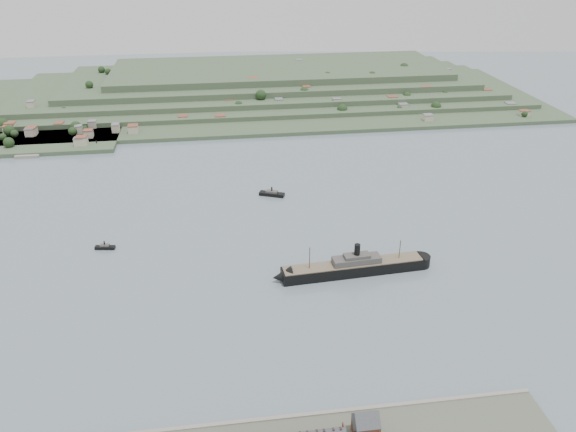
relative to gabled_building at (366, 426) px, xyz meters
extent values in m
plane|color=slate|center=(-27.50, 164.00, -8.19)|extent=(1400.00, 1400.00, 0.00)
cube|color=gray|center=(-27.50, 15.00, -6.89)|extent=(220.00, 2.00, 2.60)
cube|color=black|center=(-15.50, -4.00, 3.21)|extent=(0.90, 1.40, 3.20)
cube|color=#4B241A|center=(0.00, 0.00, -1.69)|extent=(10.00, 10.00, 9.00)
cube|color=#3A3D41|center=(0.00, 0.00, 2.81)|extent=(10.40, 10.18, 10.18)
cube|color=#3D5136|center=(-27.50, 524.00, -6.19)|extent=(760.00, 260.00, 4.00)
cube|color=#3D5136|center=(-7.50, 549.00, -1.69)|extent=(680.00, 220.00, 5.00)
cube|color=#3D5136|center=(7.50, 564.00, 3.81)|extent=(600.00, 200.00, 6.00)
cube|color=#3D5136|center=(22.50, 579.00, 10.31)|extent=(520.00, 180.00, 7.00)
cube|color=#3D5136|center=(37.50, 594.00, 17.81)|extent=(440.00, 160.00, 8.00)
cube|color=#3D5136|center=(-227.50, 414.00, -6.19)|extent=(150.00, 90.00, 4.00)
cube|color=gray|center=(-232.50, 372.00, -6.79)|extent=(22.00, 14.00, 2.80)
cube|color=black|center=(26.33, 127.54, -4.64)|extent=(91.87, 18.48, 7.10)
cone|color=black|center=(-19.19, 124.36, -4.64)|extent=(12.98, 12.98, 12.17)
cylinder|color=black|center=(71.84, 130.71, -4.64)|extent=(12.17, 12.17, 7.10)
cube|color=brown|center=(26.33, 127.54, -0.78)|extent=(89.78, 17.33, 0.61)
cube|color=#444240|center=(28.35, 127.68, 1.45)|extent=(30.98, 11.22, 4.06)
cube|color=#444240|center=(28.35, 127.68, 4.18)|extent=(16.68, 8.21, 2.53)
cylinder|color=black|center=(28.35, 127.68, 8.04)|extent=(3.65, 3.65, 9.12)
cylinder|color=#43311F|center=(-1.99, 125.56, 6.01)|extent=(0.51, 0.51, 16.22)
cylinder|color=#43311F|center=(56.67, 129.65, 4.99)|extent=(0.51, 0.51, 14.19)
cube|color=black|center=(-133.45, 180.68, -7.11)|extent=(13.89, 5.58, 2.16)
cube|color=#444240|center=(-133.45, 180.68, -5.49)|extent=(6.44, 3.76, 1.62)
cylinder|color=black|center=(-133.45, 180.68, -3.69)|extent=(0.90, 0.90, 3.15)
cube|color=black|center=(-171.28, 389.00, -6.97)|extent=(18.85, 9.07, 2.42)
cube|color=#444240|center=(-171.28, 389.00, -5.16)|extent=(8.88, 5.80, 1.82)
cylinder|color=black|center=(-171.28, 389.00, -3.14)|extent=(1.01, 1.01, 3.53)
cube|color=black|center=(-11.13, 250.14, -6.81)|extent=(21.19, 13.30, 2.75)
cube|color=#444240|center=(-11.13, 250.14, -4.75)|extent=(10.32, 7.83, 2.06)
cylinder|color=black|center=(-11.13, 250.14, -2.47)|extent=(1.14, 1.14, 4.00)
camera|label=1|loc=(-56.02, -163.35, 185.91)|focal=35.00mm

